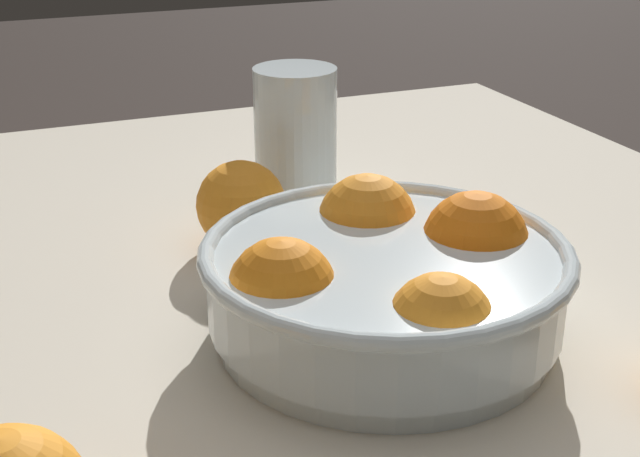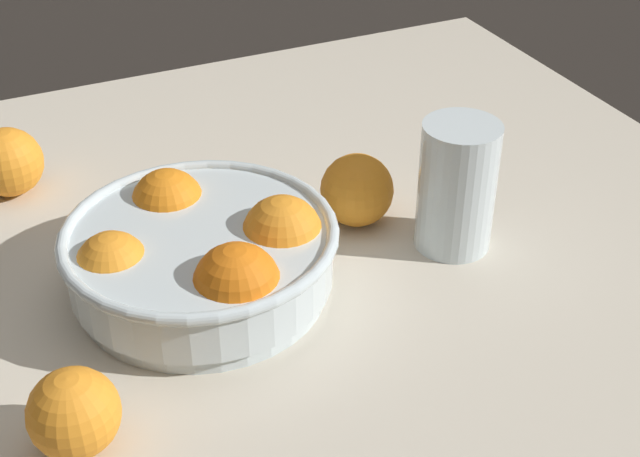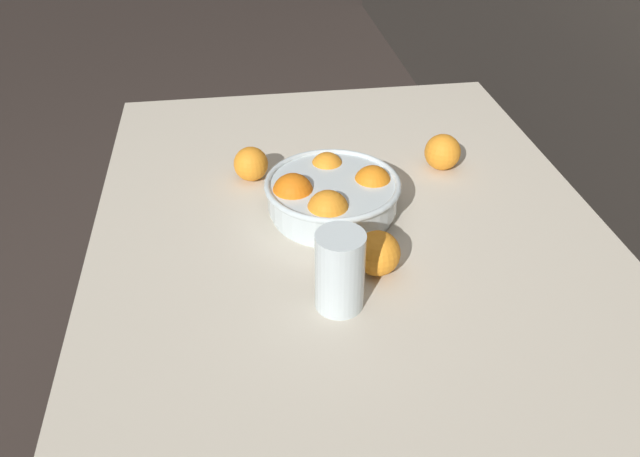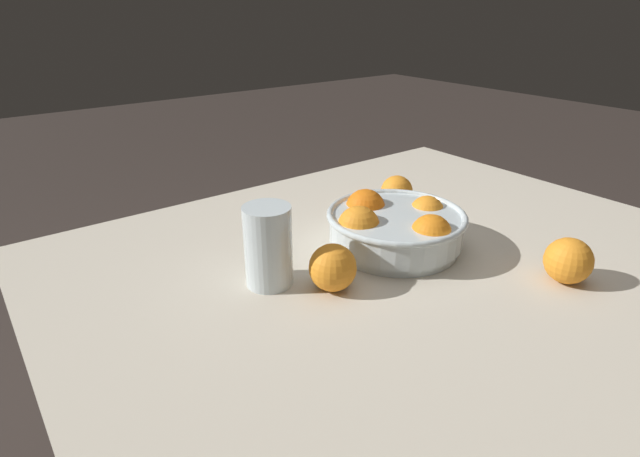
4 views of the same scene
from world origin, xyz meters
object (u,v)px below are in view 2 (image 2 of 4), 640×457
Objects in this scene: orange_loose_front at (74,413)px; orange_loose_aside at (357,190)px; fruit_bowl at (203,255)px; juice_glass at (456,193)px; orange_loose_near_bowl at (8,162)px.

orange_loose_aside is at bearing 29.87° from orange_loose_front.
fruit_bowl is 1.91× the size of juice_glass.
fruit_bowl reaches higher than orange_loose_front.
orange_loose_aside is at bearing 14.69° from fruit_bowl.
juice_glass reaches higher than orange_loose_aside.
orange_loose_front is (-0.15, -0.15, -0.01)m from fruit_bowl.
fruit_bowl reaches higher than orange_loose_near_bowl.
orange_loose_near_bowl is at bearing 143.58° from juice_glass.
fruit_bowl is 3.62× the size of orange_loose_front.
orange_loose_near_bowl is 0.99× the size of orange_loose_aside.
orange_loose_near_bowl is 0.41m from orange_loose_front.
juice_glass is 0.43m from orange_loose_front.
orange_loose_front is at bearing -136.33° from fruit_bowl.
juice_glass reaches higher than fruit_bowl.
fruit_bowl is 0.19m from orange_loose_aside.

